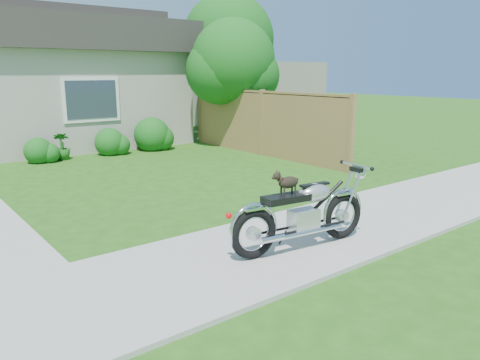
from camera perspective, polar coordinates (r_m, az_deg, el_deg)
name	(u,v)px	position (r m, az deg, el deg)	size (l,w,h in m)	color
ground	(176,276)	(5.78, -7.78, -11.52)	(80.00, 80.00, 0.00)	#235114
sidewalk	(176,274)	(5.77, -7.78, -11.34)	(24.00, 2.20, 0.04)	#9E9B93
fence	(262,123)	(13.71, 2.70, 6.98)	(0.12, 6.62, 1.90)	olive
tree_near	(238,65)	(15.16, -0.29, 13.82)	(2.68, 2.64, 4.04)	#3D2B1C
tree_far	(232,44)	(18.63, -0.98, 16.22)	(3.47, 3.47, 5.32)	#3D2B1C
potted_plant_right	(62,146)	(13.87, -20.87, 3.87)	(0.43, 0.43, 0.76)	#1B5918
motorcycle_with_dog	(304,213)	(6.39, 7.79, -3.95)	(2.22, 0.64, 1.10)	black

